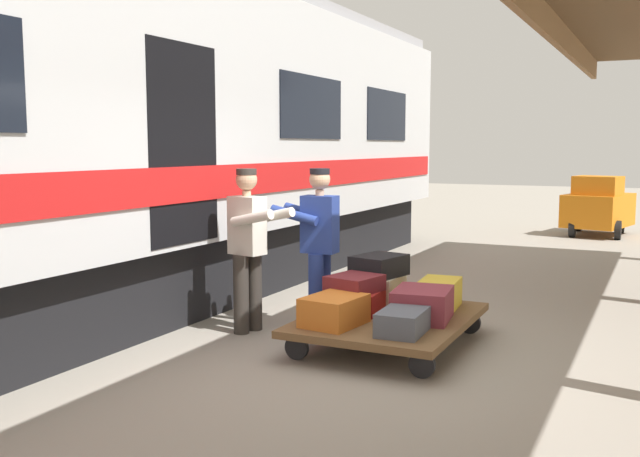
{
  "coord_description": "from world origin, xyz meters",
  "views": [
    {
      "loc": [
        -2.09,
        5.82,
        1.93
      ],
      "look_at": [
        0.87,
        -0.24,
        1.15
      ],
      "focal_mm": 39.97,
      "sensor_mm": 36.0,
      "label": 1
    }
  ],
  "objects_px": {
    "suitcase_slate_roller": "(403,321)",
    "suitcase_cream_canvas": "(378,288)",
    "suitcase_black_hardshell": "(379,266)",
    "porter_by_door": "(249,244)",
    "baggage_tug": "(598,207)",
    "porter_in_overalls": "(318,243)",
    "train_car": "(72,134)",
    "suitcase_burgundy_valise": "(422,304)",
    "suitcase_yellow_case": "(439,294)",
    "suitcase_orange_carryall": "(334,311)",
    "suitcase_red_plastic": "(358,302)",
    "suitcase_maroon_trunk": "(355,283)",
    "luggage_cart": "(389,320)"
  },
  "relations": [
    {
      "from": "luggage_cart",
      "to": "suitcase_orange_carryall",
      "type": "relative_size",
      "value": 3.44
    },
    {
      "from": "suitcase_orange_carryall",
      "to": "suitcase_burgundy_valise",
      "type": "bearing_deg",
      "value": -140.62
    },
    {
      "from": "suitcase_yellow_case",
      "to": "suitcase_burgundy_valise",
      "type": "bearing_deg",
      "value": 90.0
    },
    {
      "from": "suitcase_slate_roller",
      "to": "suitcase_cream_canvas",
      "type": "bearing_deg",
      "value": -58.65
    },
    {
      "from": "train_car",
      "to": "suitcase_maroon_trunk",
      "type": "relative_size",
      "value": 33.8
    },
    {
      "from": "suitcase_burgundy_valise",
      "to": "suitcase_orange_carryall",
      "type": "bearing_deg",
      "value": 39.38
    },
    {
      "from": "suitcase_slate_roller",
      "to": "suitcase_black_hardshell",
      "type": "distance_m",
      "value": 1.28
    },
    {
      "from": "train_car",
      "to": "luggage_cart",
      "type": "height_order",
      "value": "train_car"
    },
    {
      "from": "suitcase_yellow_case",
      "to": "suitcase_cream_canvas",
      "type": "xyz_separation_m",
      "value": [
        0.67,
        0.0,
        -0.0
      ]
    },
    {
      "from": "train_car",
      "to": "suitcase_black_hardshell",
      "type": "bearing_deg",
      "value": -161.62
    },
    {
      "from": "suitcase_black_hardshell",
      "to": "porter_by_door",
      "type": "relative_size",
      "value": 0.32
    },
    {
      "from": "suitcase_burgundy_valise",
      "to": "suitcase_red_plastic",
      "type": "relative_size",
      "value": 1.32
    },
    {
      "from": "suitcase_slate_roller",
      "to": "baggage_tug",
      "type": "height_order",
      "value": "baggage_tug"
    },
    {
      "from": "porter_by_door",
      "to": "suitcase_orange_carryall",
      "type": "bearing_deg",
      "value": 161.06
    },
    {
      "from": "suitcase_red_plastic",
      "to": "porter_in_overalls",
      "type": "relative_size",
      "value": 0.27
    },
    {
      "from": "train_car",
      "to": "suitcase_burgundy_valise",
      "type": "distance_m",
      "value": 4.19
    },
    {
      "from": "porter_by_door",
      "to": "luggage_cart",
      "type": "bearing_deg",
      "value": -174.3
    },
    {
      "from": "suitcase_cream_canvas",
      "to": "porter_by_door",
      "type": "bearing_deg",
      "value": 30.97
    },
    {
      "from": "suitcase_orange_carryall",
      "to": "suitcase_black_hardshell",
      "type": "height_order",
      "value": "suitcase_black_hardshell"
    },
    {
      "from": "luggage_cart",
      "to": "suitcase_black_hardshell",
      "type": "xyz_separation_m",
      "value": [
        0.31,
        -0.52,
        0.43
      ]
    },
    {
      "from": "suitcase_orange_carryall",
      "to": "suitcase_yellow_case",
      "type": "bearing_deg",
      "value": -121.35
    },
    {
      "from": "suitcase_burgundy_valise",
      "to": "luggage_cart",
      "type": "bearing_deg",
      "value": 0.0
    },
    {
      "from": "suitcase_black_hardshell",
      "to": "suitcase_yellow_case",
      "type": "bearing_deg",
      "value": -177.24
    },
    {
      "from": "suitcase_burgundy_valise",
      "to": "baggage_tug",
      "type": "height_order",
      "value": "baggage_tug"
    },
    {
      "from": "train_car",
      "to": "suitcase_red_plastic",
      "type": "bearing_deg",
      "value": -170.28
    },
    {
      "from": "suitcase_orange_carryall",
      "to": "porter_by_door",
      "type": "relative_size",
      "value": 0.34
    },
    {
      "from": "suitcase_black_hardshell",
      "to": "porter_in_overalls",
      "type": "distance_m",
      "value": 0.68
    },
    {
      "from": "suitcase_orange_carryall",
      "to": "porter_by_door",
      "type": "distance_m",
      "value": 1.32
    },
    {
      "from": "suitcase_orange_carryall",
      "to": "suitcase_black_hardshell",
      "type": "distance_m",
      "value": 1.1
    },
    {
      "from": "luggage_cart",
      "to": "suitcase_maroon_trunk",
      "type": "distance_m",
      "value": 0.49
    },
    {
      "from": "suitcase_red_plastic",
      "to": "suitcase_cream_canvas",
      "type": "height_order",
      "value": "suitcase_cream_canvas"
    },
    {
      "from": "suitcase_slate_roller",
      "to": "suitcase_orange_carryall",
      "type": "bearing_deg",
      "value": 0.0
    },
    {
      "from": "suitcase_burgundy_valise",
      "to": "suitcase_maroon_trunk",
      "type": "height_order",
      "value": "suitcase_maroon_trunk"
    },
    {
      "from": "baggage_tug",
      "to": "suitcase_slate_roller",
      "type": "bearing_deg",
      "value": 86.17
    },
    {
      "from": "suitcase_burgundy_valise",
      "to": "porter_by_door",
      "type": "relative_size",
      "value": 0.36
    },
    {
      "from": "suitcase_maroon_trunk",
      "to": "baggage_tug",
      "type": "relative_size",
      "value": 0.25
    },
    {
      "from": "suitcase_orange_carryall",
      "to": "suitcase_black_hardshell",
      "type": "bearing_deg",
      "value": -91.3
    },
    {
      "from": "suitcase_black_hardshell",
      "to": "suitcase_maroon_trunk",
      "type": "distance_m",
      "value": 0.56
    },
    {
      "from": "suitcase_cream_canvas",
      "to": "baggage_tug",
      "type": "bearing_deg",
      "value": -98.25
    },
    {
      "from": "suitcase_yellow_case",
      "to": "suitcase_burgundy_valise",
      "type": "xyz_separation_m",
      "value": [
        0.0,
        0.55,
        0.0
      ]
    },
    {
      "from": "porter_in_overalls",
      "to": "suitcase_maroon_trunk",
      "type": "bearing_deg",
      "value": 150.78
    },
    {
      "from": "train_car",
      "to": "porter_by_door",
      "type": "distance_m",
      "value": 2.33
    },
    {
      "from": "suitcase_cream_canvas",
      "to": "porter_in_overalls",
      "type": "xyz_separation_m",
      "value": [
        0.57,
        0.27,
        0.49
      ]
    },
    {
      "from": "train_car",
      "to": "suitcase_maroon_trunk",
      "type": "xyz_separation_m",
      "value": [
        -3.14,
        -0.51,
        -1.47
      ]
    },
    {
      "from": "suitcase_burgundy_valise",
      "to": "suitcase_black_hardshell",
      "type": "bearing_deg",
      "value": -38.77
    },
    {
      "from": "suitcase_orange_carryall",
      "to": "suitcase_maroon_trunk",
      "type": "height_order",
      "value": "suitcase_maroon_trunk"
    },
    {
      "from": "suitcase_maroon_trunk",
      "to": "baggage_tug",
      "type": "distance_m",
      "value": 10.16
    },
    {
      "from": "suitcase_red_plastic",
      "to": "baggage_tug",
      "type": "relative_size",
      "value": 0.24
    },
    {
      "from": "porter_by_door",
      "to": "suitcase_yellow_case",
      "type": "bearing_deg",
      "value": -159.14
    },
    {
      "from": "suitcase_burgundy_valise",
      "to": "porter_in_overalls",
      "type": "bearing_deg",
      "value": -12.71
    }
  ]
}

